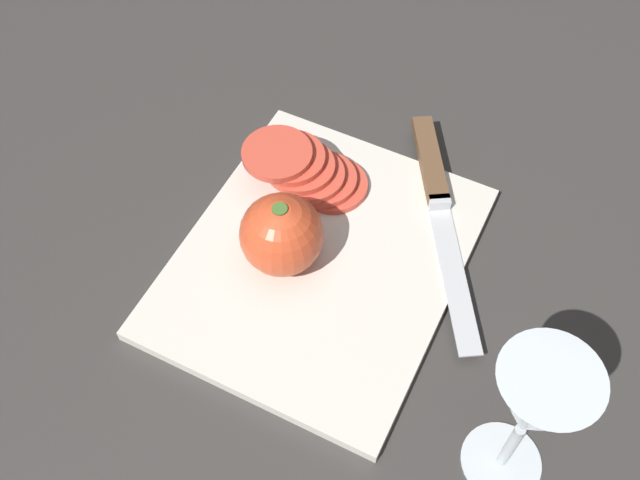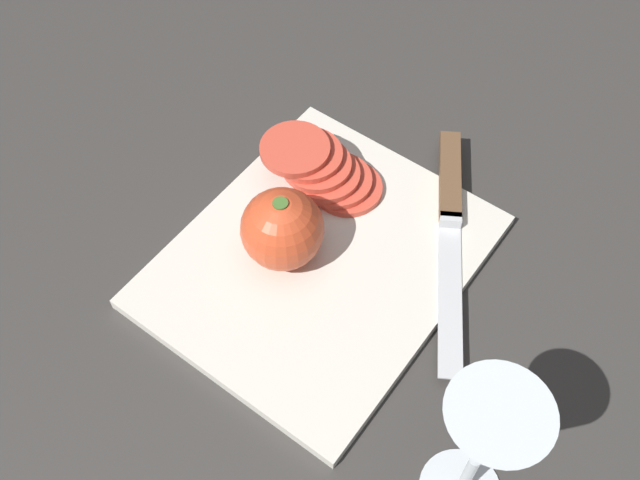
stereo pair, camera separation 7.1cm
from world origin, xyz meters
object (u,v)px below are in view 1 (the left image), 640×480
at_px(wine_glass, 533,409).
at_px(whole_tomato, 282,234).
at_px(knife, 434,181).
at_px(tomato_slice_stack_near, 306,170).

height_order(wine_glass, whole_tomato, wine_glass).
xyz_separation_m(knife, tomato_slice_stack_near, (0.06, -0.12, 0.02)).
bearing_deg(whole_tomato, knife, 146.94).
distance_m(whole_tomato, tomato_slice_stack_near, 0.10).
xyz_separation_m(whole_tomato, tomato_slice_stack_near, (-0.09, -0.02, -0.02)).
xyz_separation_m(wine_glass, knife, (-0.24, -0.16, -0.10)).
relative_size(whole_tomato, knife, 0.32).
height_order(whole_tomato, knife, whole_tomato).
distance_m(knife, tomato_slice_stack_near, 0.14).
xyz_separation_m(wine_glass, whole_tomato, (-0.09, -0.26, -0.06)).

